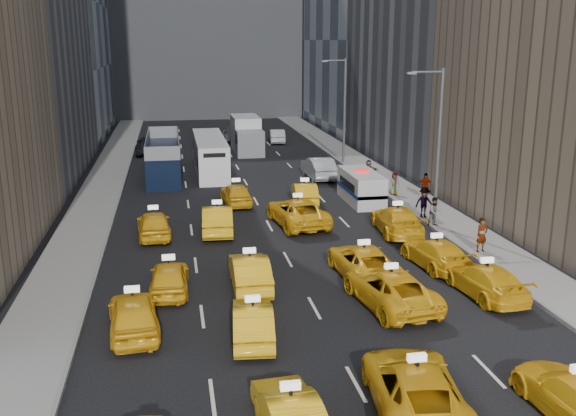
% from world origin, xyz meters
% --- Properties ---
extents(ground, '(160.00, 160.00, 0.00)m').
position_xyz_m(ground, '(0.00, 0.00, 0.00)').
color(ground, black).
rests_on(ground, ground).
extents(sidewalk_west, '(3.00, 90.00, 0.15)m').
position_xyz_m(sidewalk_west, '(-10.50, 25.00, 0.07)').
color(sidewalk_west, gray).
rests_on(sidewalk_west, ground).
extents(sidewalk_east, '(3.00, 90.00, 0.15)m').
position_xyz_m(sidewalk_east, '(10.50, 25.00, 0.07)').
color(sidewalk_east, gray).
rests_on(sidewalk_east, ground).
extents(curb_west, '(0.15, 90.00, 0.18)m').
position_xyz_m(curb_west, '(-9.05, 25.00, 0.09)').
color(curb_west, slate).
rests_on(curb_west, ground).
extents(curb_east, '(0.15, 90.00, 0.18)m').
position_xyz_m(curb_east, '(9.05, 25.00, 0.09)').
color(curb_east, slate).
rests_on(curb_east, ground).
extents(streetlight_near, '(2.15, 0.22, 9.00)m').
position_xyz_m(streetlight_near, '(9.18, 12.00, 4.92)').
color(streetlight_near, '#595B60').
rests_on(streetlight_near, ground).
extents(streetlight_far, '(2.15, 0.22, 9.00)m').
position_xyz_m(streetlight_far, '(9.18, 32.00, 4.92)').
color(streetlight_far, '#595B60').
rests_on(streetlight_far, ground).
extents(taxi_1, '(1.73, 4.21, 1.36)m').
position_xyz_m(taxi_1, '(-2.54, -6.40, 0.68)').
color(taxi_1, yellow).
rests_on(taxi_1, ground).
extents(taxi_2, '(3.20, 5.69, 1.50)m').
position_xyz_m(taxi_2, '(1.24, -5.78, 0.75)').
color(taxi_2, yellow).
rests_on(taxi_2, ground).
extents(taxi_4, '(2.17, 4.54, 1.50)m').
position_xyz_m(taxi_4, '(-7.03, 0.99, 0.75)').
color(taxi_4, yellow).
rests_on(taxi_4, ground).
extents(taxi_5, '(1.80, 4.19, 1.34)m').
position_xyz_m(taxi_5, '(-2.78, -0.30, 0.67)').
color(taxi_5, yellow).
rests_on(taxi_5, ground).
extents(taxi_6, '(3.13, 5.59, 1.48)m').
position_xyz_m(taxi_6, '(3.09, 1.73, 0.74)').
color(taxi_6, yellow).
rests_on(taxi_6, ground).
extents(taxi_7, '(2.28, 4.85, 1.37)m').
position_xyz_m(taxi_7, '(7.37, 1.98, 0.68)').
color(taxi_7, yellow).
rests_on(taxi_7, ground).
extents(taxi_8, '(1.78, 4.07, 1.36)m').
position_xyz_m(taxi_8, '(-5.72, 4.74, 0.68)').
color(taxi_8, yellow).
rests_on(taxi_8, ground).
extents(taxi_9, '(1.63, 4.51, 1.48)m').
position_xyz_m(taxi_9, '(-2.29, 4.68, 0.74)').
color(taxi_9, yellow).
rests_on(taxi_9, ground).
extents(taxi_10, '(2.52, 5.17, 1.41)m').
position_xyz_m(taxi_10, '(2.98, 5.11, 0.71)').
color(taxi_10, yellow).
rests_on(taxi_10, ground).
extents(taxi_11, '(2.33, 4.78, 1.34)m').
position_xyz_m(taxi_11, '(6.73, 5.72, 0.67)').
color(taxi_11, yellow).
rests_on(taxi_11, ground).
extents(taxi_12, '(2.00, 4.39, 1.46)m').
position_xyz_m(taxi_12, '(-6.53, 12.98, 0.73)').
color(taxi_12, yellow).
rests_on(taxi_12, ground).
extents(taxi_13, '(1.93, 4.80, 1.55)m').
position_xyz_m(taxi_13, '(-3.05, 13.20, 0.78)').
color(taxi_13, yellow).
rests_on(taxi_13, ground).
extents(taxi_14, '(3.21, 5.90, 1.57)m').
position_xyz_m(taxi_14, '(1.66, 13.90, 0.79)').
color(taxi_14, yellow).
rests_on(taxi_14, ground).
extents(taxi_15, '(2.58, 5.40, 1.52)m').
position_xyz_m(taxi_15, '(6.78, 11.26, 0.76)').
color(taxi_15, yellow).
rests_on(taxi_15, ground).
extents(taxi_16, '(1.94, 4.30, 1.43)m').
position_xyz_m(taxi_16, '(-1.38, 19.30, 0.72)').
color(taxi_16, yellow).
rests_on(taxi_16, ground).
extents(taxi_17, '(1.89, 4.35, 1.39)m').
position_xyz_m(taxi_17, '(3.09, 18.78, 0.70)').
color(taxi_17, yellow).
rests_on(taxi_17, ground).
extents(nypd_van, '(2.54, 5.31, 2.20)m').
position_xyz_m(nypd_van, '(6.86, 18.48, 0.99)').
color(nypd_van, silver).
rests_on(nypd_van, ground).
extents(double_decker, '(2.60, 11.02, 3.20)m').
position_xyz_m(double_decker, '(-6.08, 29.36, 1.58)').
color(double_decker, black).
rests_on(double_decker, ground).
extents(city_bus, '(2.46, 11.14, 2.87)m').
position_xyz_m(city_bus, '(-2.38, 30.27, 1.42)').
color(city_bus, white).
rests_on(city_bus, ground).
extents(box_truck, '(3.33, 7.53, 3.33)m').
position_xyz_m(box_truck, '(1.72, 39.58, 1.64)').
color(box_truck, silver).
rests_on(box_truck, ground).
extents(misc_car_0, '(1.91, 5.14, 1.68)m').
position_xyz_m(misc_car_0, '(5.81, 26.40, 0.84)').
color(misc_car_0, '#ABAFB3').
rests_on(misc_car_0, ground).
extents(misc_car_1, '(2.74, 5.92, 1.64)m').
position_xyz_m(misc_car_1, '(-7.36, 40.24, 0.82)').
color(misc_car_1, black).
rests_on(misc_car_1, ground).
extents(misc_car_2, '(2.23, 5.41, 1.57)m').
position_xyz_m(misc_car_2, '(1.26, 47.07, 0.78)').
color(misc_car_2, slate).
rests_on(misc_car_2, ground).
extents(misc_car_3, '(1.87, 4.61, 1.57)m').
position_xyz_m(misc_car_3, '(-2.31, 44.56, 0.78)').
color(misc_car_3, black).
rests_on(misc_car_3, ground).
extents(misc_car_4, '(1.96, 4.45, 1.42)m').
position_xyz_m(misc_car_4, '(5.51, 44.61, 0.71)').
color(misc_car_4, '#ABAFB3').
rests_on(misc_car_4, ground).
extents(pedestrian_0, '(0.71, 0.54, 1.76)m').
position_xyz_m(pedestrian_0, '(9.70, 7.01, 1.03)').
color(pedestrian_0, gray).
rests_on(pedestrian_0, sidewalk_east).
extents(pedestrian_1, '(0.87, 0.56, 1.68)m').
position_xyz_m(pedestrian_1, '(9.23, 11.79, 0.99)').
color(pedestrian_1, gray).
rests_on(pedestrian_1, sidewalk_east).
extents(pedestrian_2, '(1.23, 0.58, 1.85)m').
position_xyz_m(pedestrian_2, '(9.30, 13.57, 1.08)').
color(pedestrian_2, gray).
rests_on(pedestrian_2, sidewalk_east).
extents(pedestrian_3, '(1.12, 0.76, 1.76)m').
position_xyz_m(pedestrian_3, '(11.15, 18.04, 1.03)').
color(pedestrian_3, gray).
rests_on(pedestrian_3, sidewalk_east).
extents(pedestrian_4, '(0.78, 0.46, 1.55)m').
position_xyz_m(pedestrian_4, '(9.54, 19.51, 0.93)').
color(pedestrian_4, gray).
rests_on(pedestrian_4, sidewalk_east).
extents(pedestrian_5, '(1.49, 0.77, 1.55)m').
position_xyz_m(pedestrian_5, '(9.21, 24.38, 0.92)').
color(pedestrian_5, gray).
rests_on(pedestrian_5, sidewalk_east).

